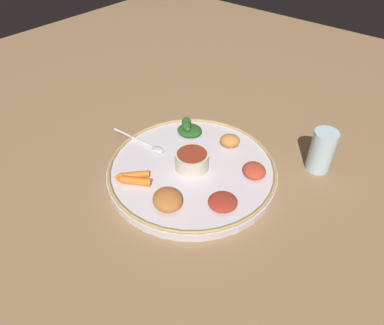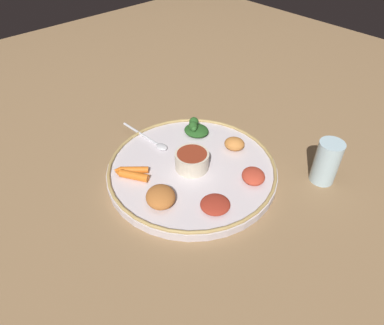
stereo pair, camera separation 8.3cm
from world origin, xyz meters
name	(u,v)px [view 1 (the left image)]	position (x,y,z in m)	size (l,w,h in m)	color
ground_plane	(192,173)	(0.00, 0.00, 0.00)	(2.40, 2.40, 0.00)	olive
platter	(192,170)	(0.00, 0.00, 0.01)	(0.41, 0.41, 0.02)	silver
platter_rim	(192,166)	(0.00, 0.00, 0.02)	(0.41, 0.41, 0.01)	tan
center_bowl	(192,160)	(0.00, 0.00, 0.04)	(0.08, 0.08, 0.04)	beige
spoon	(146,144)	(-0.15, -0.01, 0.02)	(0.17, 0.03, 0.01)	silver
greens_pile	(189,129)	(-0.10, 0.10, 0.04)	(0.08, 0.08, 0.04)	#23511E
carrot_near_spoon	(132,175)	(-0.08, -0.12, 0.03)	(0.07, 0.07, 0.02)	orange
carrot_outer	(133,181)	(-0.07, -0.13, 0.03)	(0.08, 0.06, 0.02)	orange
mound_chickpea	(168,200)	(0.04, -0.13, 0.04)	(0.07, 0.06, 0.03)	#B2662D
mound_beet	(223,202)	(0.13, -0.05, 0.03)	(0.06, 0.06, 0.02)	maroon
mound_berbere_red	(254,171)	(0.13, 0.07, 0.03)	(0.06, 0.05, 0.03)	#B73D28
mound_squash	(230,141)	(0.02, 0.13, 0.04)	(0.05, 0.04, 0.03)	#C67A38
drinking_glass	(321,153)	(0.23, 0.22, 0.05)	(0.06, 0.06, 0.11)	silver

